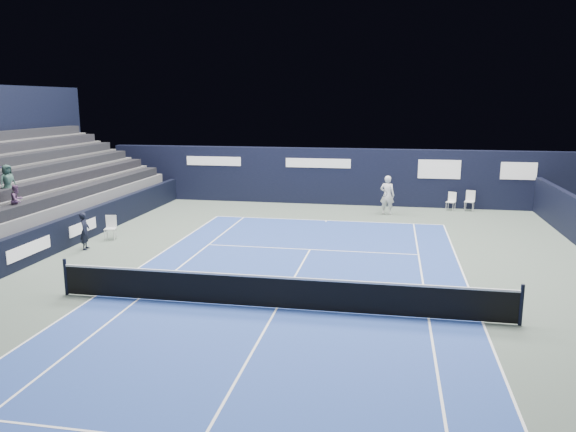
# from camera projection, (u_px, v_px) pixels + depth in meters

# --- Properties ---
(ground) EXTENTS (48.00, 48.00, 0.00)m
(ground) POSITION_uv_depth(u_px,v_px,m) (290.00, 286.00, 17.53)
(ground) COLOR #49564D
(ground) RESTS_ON ground
(court_surface) EXTENTS (10.97, 23.77, 0.01)m
(court_surface) POSITION_uv_depth(u_px,v_px,m) (277.00, 309.00, 15.60)
(court_surface) COLOR navy
(court_surface) RESTS_ON ground
(folding_chair_back_a) EXTENTS (0.55, 0.55, 0.96)m
(folding_chair_back_a) POSITION_uv_depth(u_px,v_px,m) (451.00, 200.00, 29.54)
(folding_chair_back_a) COLOR white
(folding_chair_back_a) RESTS_ON ground
(folding_chair_back_b) EXTENTS (0.58, 0.57, 1.06)m
(folding_chair_back_b) POSITION_uv_depth(u_px,v_px,m) (470.00, 199.00, 29.40)
(folding_chair_back_b) COLOR silver
(folding_chair_back_b) RESTS_ON ground
(line_judge_chair) EXTENTS (0.52, 0.51, 1.00)m
(line_judge_chair) POSITION_uv_depth(u_px,v_px,m) (111.00, 226.00, 23.35)
(line_judge_chair) COLOR silver
(line_judge_chair) RESTS_ON ground
(line_judge) EXTENTS (0.48, 0.61, 1.46)m
(line_judge) POSITION_uv_depth(u_px,v_px,m) (85.00, 231.00, 21.71)
(line_judge) COLOR black
(line_judge) RESTS_ON ground
(court_markings) EXTENTS (11.03, 23.83, 0.00)m
(court_markings) POSITION_uv_depth(u_px,v_px,m) (277.00, 308.00, 15.60)
(court_markings) COLOR white
(court_markings) RESTS_ON court_surface
(tennis_net) EXTENTS (12.90, 0.10, 1.10)m
(tennis_net) POSITION_uv_depth(u_px,v_px,m) (277.00, 291.00, 15.50)
(tennis_net) COLOR black
(tennis_net) RESTS_ON ground
(back_sponsor_wall) EXTENTS (26.00, 0.63, 3.10)m
(back_sponsor_wall) POSITION_uv_depth(u_px,v_px,m) (336.00, 176.00, 31.18)
(back_sponsor_wall) COLOR black
(back_sponsor_wall) RESTS_ON ground
(side_barrier_left) EXTENTS (0.33, 22.00, 1.20)m
(side_barrier_left) POSITION_uv_depth(u_px,v_px,m) (79.00, 227.00, 22.93)
(side_barrier_left) COLOR black
(side_barrier_left) RESTS_ON ground
(spectator_stand) EXTENTS (6.00, 18.00, 6.40)m
(spectator_stand) POSITION_uv_depth(u_px,v_px,m) (9.00, 188.00, 24.31)
(spectator_stand) COLOR #505053
(spectator_stand) RESTS_ON ground
(tennis_player) EXTENTS (0.82, 0.93, 1.99)m
(tennis_player) POSITION_uv_depth(u_px,v_px,m) (387.00, 195.00, 28.35)
(tennis_player) COLOR silver
(tennis_player) RESTS_ON ground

